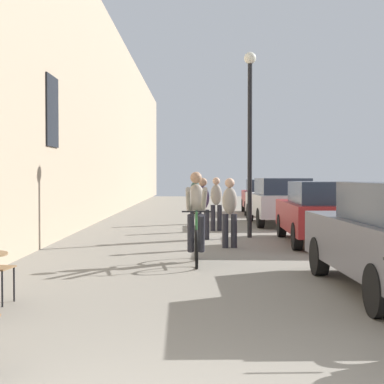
{
  "coord_description": "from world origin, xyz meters",
  "views": [
    {
      "loc": [
        0.26,
        -3.11,
        1.62
      ],
      "look_at": [
        0.14,
        16.03,
        1.11
      ],
      "focal_mm": 54.43,
      "sensor_mm": 36.0,
      "label": 1
    }
  ],
  "objects_px": {
    "parked_car_second": "(322,211)",
    "street_lamp": "(250,120)",
    "cyclist_on_bicycle": "(196,220)",
    "parked_car_fourth": "(264,196)",
    "pedestrian_furthest": "(195,197)",
    "pedestrian_mid": "(203,205)",
    "pedestrian_far": "(216,201)",
    "parked_car_third": "(280,201)",
    "pedestrian_near": "(230,209)"
  },
  "relations": [
    {
      "from": "pedestrian_far",
      "to": "street_lamp",
      "type": "distance_m",
      "value": 3.01
    },
    {
      "from": "pedestrian_furthest",
      "to": "pedestrian_near",
      "type": "bearing_deg",
      "value": -83.13
    },
    {
      "from": "parked_car_third",
      "to": "parked_car_fourth",
      "type": "xyz_separation_m",
      "value": [
        0.11,
        5.6,
        -0.04
      ]
    },
    {
      "from": "pedestrian_furthest",
      "to": "parked_car_second",
      "type": "height_order",
      "value": "pedestrian_furthest"
    },
    {
      "from": "parked_car_third",
      "to": "cyclist_on_bicycle",
      "type": "bearing_deg",
      "value": -107.97
    },
    {
      "from": "parked_car_third",
      "to": "parked_car_second",
      "type": "bearing_deg",
      "value": -87.7
    },
    {
      "from": "pedestrian_near",
      "to": "pedestrian_mid",
      "type": "distance_m",
      "value": 1.84
    },
    {
      "from": "pedestrian_far",
      "to": "parked_car_fourth",
      "type": "xyz_separation_m",
      "value": [
        2.33,
        7.89,
        -0.13
      ]
    },
    {
      "from": "cyclist_on_bicycle",
      "to": "pedestrian_near",
      "type": "relative_size",
      "value": 1.11
    },
    {
      "from": "street_lamp",
      "to": "pedestrian_mid",
      "type": "bearing_deg",
      "value": -158.84
    },
    {
      "from": "pedestrian_mid",
      "to": "street_lamp",
      "type": "relative_size",
      "value": 0.32
    },
    {
      "from": "parked_car_third",
      "to": "parked_car_fourth",
      "type": "height_order",
      "value": "parked_car_third"
    },
    {
      "from": "pedestrian_near",
      "to": "parked_car_fourth",
      "type": "relative_size",
      "value": 0.37
    },
    {
      "from": "cyclist_on_bicycle",
      "to": "pedestrian_furthest",
      "type": "bearing_deg",
      "value": 90.19
    },
    {
      "from": "street_lamp",
      "to": "parked_car_third",
      "type": "height_order",
      "value": "street_lamp"
    },
    {
      "from": "cyclist_on_bicycle",
      "to": "parked_car_fourth",
      "type": "distance_m",
      "value": 14.6
    },
    {
      "from": "pedestrian_far",
      "to": "parked_car_fourth",
      "type": "bearing_deg",
      "value": 73.55
    },
    {
      "from": "pedestrian_furthest",
      "to": "parked_car_second",
      "type": "xyz_separation_m",
      "value": [
        3.08,
        -5.74,
        -0.16
      ]
    },
    {
      "from": "parked_car_fourth",
      "to": "pedestrian_furthest",
      "type": "bearing_deg",
      "value": -118.62
    },
    {
      "from": "parked_car_second",
      "to": "cyclist_on_bicycle",
      "type": "bearing_deg",
      "value": -134.15
    },
    {
      "from": "cyclist_on_bicycle",
      "to": "pedestrian_far",
      "type": "distance_m",
      "value": 6.44
    },
    {
      "from": "cyclist_on_bicycle",
      "to": "street_lamp",
      "type": "xyz_separation_m",
      "value": [
        1.42,
        4.54,
        2.3
      ]
    },
    {
      "from": "street_lamp",
      "to": "parked_car_second",
      "type": "bearing_deg",
      "value": -40.75
    },
    {
      "from": "pedestrian_far",
      "to": "pedestrian_furthest",
      "type": "xyz_separation_m",
      "value": [
        -0.63,
        2.46,
        0.04
      ]
    },
    {
      "from": "pedestrian_mid",
      "to": "pedestrian_far",
      "type": "height_order",
      "value": "pedestrian_far"
    },
    {
      "from": "pedestrian_furthest",
      "to": "street_lamp",
      "type": "distance_m",
      "value": 5.06
    },
    {
      "from": "pedestrian_near",
      "to": "parked_car_third",
      "type": "xyz_separation_m",
      "value": [
        2.06,
        6.4,
        -0.08
      ]
    },
    {
      "from": "street_lamp",
      "to": "parked_car_second",
      "type": "distance_m",
      "value": 3.17
    },
    {
      "from": "cyclist_on_bicycle",
      "to": "pedestrian_furthest",
      "type": "relative_size",
      "value": 1.06
    },
    {
      "from": "cyclist_on_bicycle",
      "to": "pedestrian_near",
      "type": "height_order",
      "value": "cyclist_on_bicycle"
    },
    {
      "from": "pedestrian_mid",
      "to": "parked_car_third",
      "type": "distance_m",
      "value": 5.35
    },
    {
      "from": "cyclist_on_bicycle",
      "to": "parked_car_third",
      "type": "relative_size",
      "value": 0.4
    },
    {
      "from": "pedestrian_far",
      "to": "pedestrian_furthest",
      "type": "height_order",
      "value": "pedestrian_furthest"
    },
    {
      "from": "cyclist_on_bicycle",
      "to": "parked_car_third",
      "type": "xyz_separation_m",
      "value": [
        2.82,
        8.7,
        0.0
      ]
    },
    {
      "from": "pedestrian_far",
      "to": "parked_car_fourth",
      "type": "height_order",
      "value": "pedestrian_far"
    },
    {
      "from": "cyclist_on_bicycle",
      "to": "parked_car_fourth",
      "type": "bearing_deg",
      "value": 78.42
    },
    {
      "from": "parked_car_second",
      "to": "street_lamp",
      "type": "bearing_deg",
      "value": 139.25
    },
    {
      "from": "parked_car_second",
      "to": "parked_car_third",
      "type": "distance_m",
      "value": 5.57
    },
    {
      "from": "parked_car_third",
      "to": "parked_car_fourth",
      "type": "bearing_deg",
      "value": 88.9
    },
    {
      "from": "cyclist_on_bicycle",
      "to": "pedestrian_near",
      "type": "xyz_separation_m",
      "value": [
        0.76,
        2.31,
        0.08
      ]
    },
    {
      "from": "pedestrian_far",
      "to": "street_lamp",
      "type": "bearing_deg",
      "value": -66.4
    },
    {
      "from": "pedestrian_near",
      "to": "pedestrian_far",
      "type": "height_order",
      "value": "pedestrian_far"
    },
    {
      "from": "street_lamp",
      "to": "parked_car_fourth",
      "type": "relative_size",
      "value": 1.15
    },
    {
      "from": "pedestrian_furthest",
      "to": "parked_car_fourth",
      "type": "xyz_separation_m",
      "value": [
        2.96,
        5.42,
        -0.17
      ]
    },
    {
      "from": "pedestrian_near",
      "to": "cyclist_on_bicycle",
      "type": "bearing_deg",
      "value": -108.29
    },
    {
      "from": "pedestrian_furthest",
      "to": "parked_car_third",
      "type": "xyz_separation_m",
      "value": [
        2.85,
        -0.17,
        -0.13
      ]
    },
    {
      "from": "pedestrian_far",
      "to": "parked_car_third",
      "type": "relative_size",
      "value": 0.36
    },
    {
      "from": "pedestrian_near",
      "to": "street_lamp",
      "type": "xyz_separation_m",
      "value": [
        0.66,
        2.23,
        2.22
      ]
    },
    {
      "from": "street_lamp",
      "to": "parked_car_third",
      "type": "relative_size",
      "value": 1.11
    },
    {
      "from": "street_lamp",
      "to": "parked_car_second",
      "type": "xyz_separation_m",
      "value": [
        1.62,
        -1.4,
        -2.33
      ]
    }
  ]
}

